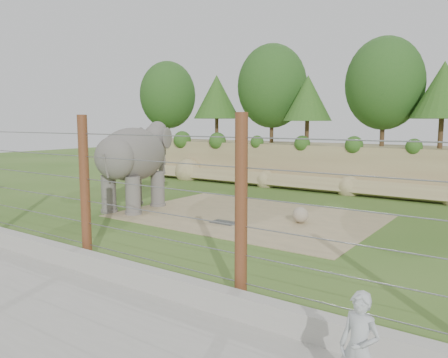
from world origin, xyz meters
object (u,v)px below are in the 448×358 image
Objects in this scene: zookeeper at (359,349)px; elephant at (133,167)px; barrier_fence at (85,190)px; stone_ball at (300,215)px.

elephant is at bearing 160.33° from zookeeper.
elephant is 7.32m from barrier_fence.
barrier_fence is (-2.78, -7.58, 1.68)m from stone_ball.
elephant reaches higher than stone_ball.
zookeeper reaches higher than stone_ball.
elephant is at bearing 126.76° from barrier_fence.
zookeeper is at bearing -44.70° from elephant.
barrier_fence reaches higher than stone_ball.
stone_ball is at bearing 69.87° from barrier_fence.
barrier_fence is at bearing 179.43° from zookeeper.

